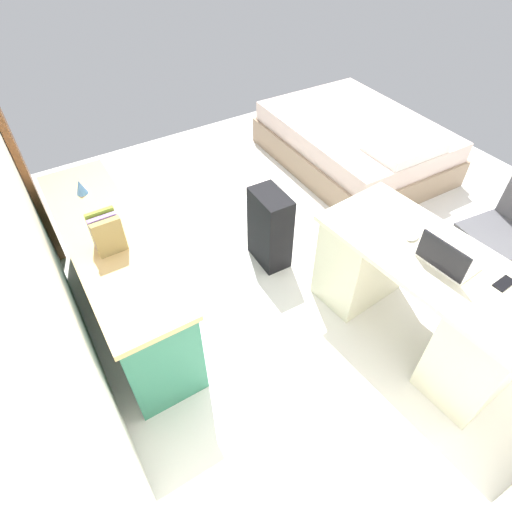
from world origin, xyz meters
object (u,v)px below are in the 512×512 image
office_chair (502,239)px  bed (354,142)px  computer_mouse (413,237)px  figurine_small (80,187)px  desk (418,295)px  suitcase_black (270,229)px  credenza (119,275)px  cell_phone_near_laptop (504,283)px  laptop (446,259)px

office_chair → bed: bearing=-7.3°
office_chair → computer_mouse: office_chair is taller
computer_mouse → figurine_small: (1.56, 1.63, 0.04)m
desk → computer_mouse: size_ratio=14.86×
suitcase_black → figurine_small: figurine_small is taller
credenza → bed: credenza is taller
office_chair → credenza: office_chair is taller
suitcase_black → cell_phone_near_laptop: 1.67m
cell_phone_near_laptop → figurine_small: 2.76m
office_chair → cell_phone_near_laptop: size_ratio=6.91×
office_chair → computer_mouse: 1.00m
suitcase_black → cell_phone_near_laptop: cell_phone_near_laptop is taller
laptop → cell_phone_near_laptop: 0.33m
suitcase_black → computer_mouse: size_ratio=6.58×
suitcase_black → credenza: bearing=87.7°
laptop → suitcase_black: bearing=18.5°
desk → laptop: 0.42m
suitcase_black → laptop: bearing=-159.6°
bed → computer_mouse: computer_mouse is taller
suitcase_black → laptop: 1.37m
bed → computer_mouse: bearing=146.2°
bed → computer_mouse: 2.17m
credenza → bed: bearing=-75.9°
suitcase_black → figurine_small: bearing=65.2°
office_chair → suitcase_black: size_ratio=1.43×
office_chair → computer_mouse: size_ratio=9.40×
suitcase_black → figurine_small: size_ratio=5.98×
bed → desk: bearing=148.8°
office_chair → bed: office_chair is taller
office_chair → credenza: 2.82m
bed → cell_phone_near_laptop: bearing=156.0°
credenza → figurine_small: (0.52, 0.00, 0.43)m
credenza → suitcase_black: 1.20m
desk → cell_phone_near_laptop: cell_phone_near_laptop is taller
laptop → computer_mouse: size_ratio=3.26×
desk → bed: size_ratio=0.77×
computer_mouse → cell_phone_near_laptop: bearing=-168.8°
desk → computer_mouse: (0.18, -0.00, 0.38)m
bed → laptop: laptop is taller
credenza → cell_phone_near_laptop: 2.42m
cell_phone_near_laptop → bed: bearing=-27.1°
figurine_small → desk: bearing=-137.0°
computer_mouse → figurine_small: figurine_small is taller
figurine_small → laptop: bearing=-138.6°
desk → computer_mouse: computer_mouse is taller
bed → figurine_small: 2.86m
computer_mouse → laptop: bearing=171.0°
computer_mouse → figurine_small: size_ratio=0.91×
desk → figurine_small: 2.43m
desk → computer_mouse: 0.42m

